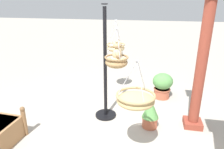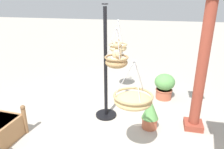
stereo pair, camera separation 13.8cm
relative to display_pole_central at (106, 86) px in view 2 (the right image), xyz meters
name	(u,v)px [view 2 (the right image)]	position (x,y,z in m)	size (l,w,h in m)	color
ground_plane	(109,120)	(0.17, 0.11, -0.70)	(40.00, 40.00, 0.00)	#A8A093
display_pole_central	(106,86)	(0.00, 0.00, 0.00)	(0.44, 0.44, 2.30)	black
hanging_basket_with_teddy	(116,61)	(0.15, 0.25, 0.58)	(0.45, 0.45, 0.73)	#A37F51
teddy_bear	(118,52)	(0.15, 0.27, 0.76)	(0.28, 0.25, 0.40)	tan
hanging_basket_left_high	(118,47)	(-1.26, -0.01, 0.52)	(0.47, 0.47, 0.79)	tan
hanging_basket_right_low	(133,100)	(1.10, 0.70, 0.31)	(0.58, 0.58, 0.69)	tan
greenhouse_pillar_right	(202,67)	(0.05, 1.76, 0.54)	(0.36, 0.36, 2.58)	brown
potted_plant_fern_front	(164,85)	(-1.13, 1.20, -0.35)	(0.49, 0.49, 0.64)	#AD563D
potted_plant_flowering_red	(150,114)	(0.24, 0.93, -0.40)	(0.33, 0.33, 0.60)	#BC6042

